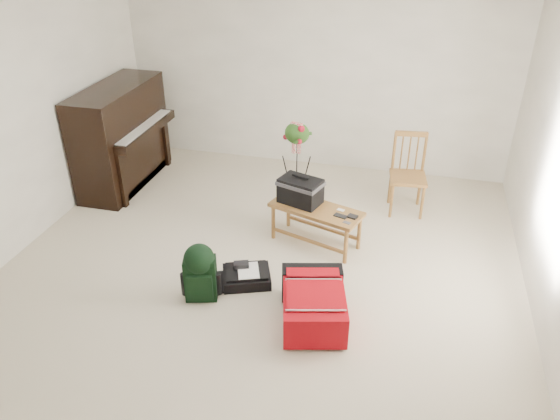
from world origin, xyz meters
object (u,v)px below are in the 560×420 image
(piano, at_px, (122,138))
(green_backpack, at_px, (200,270))
(bench, at_px, (304,198))
(dining_chair, at_px, (408,175))
(flower_stand, at_px, (296,168))
(red_suitcase, at_px, (315,300))
(black_duffel, at_px, (247,276))

(piano, height_order, green_backpack, piano)
(piano, distance_m, bench, 2.61)
(piano, distance_m, dining_chair, 3.50)
(piano, relative_size, flower_stand, 1.34)
(green_backpack, bearing_deg, dining_chair, 35.57)
(bench, xyz_separation_m, green_backpack, (-0.69, -1.16, -0.21))
(red_suitcase, bearing_deg, flower_stand, 93.79)
(piano, height_order, red_suitcase, piano)
(piano, relative_size, dining_chair, 1.63)
(red_suitcase, bearing_deg, piano, 131.08)
(black_duffel, bearing_deg, green_backpack, -155.93)
(dining_chair, distance_m, green_backpack, 2.72)
(dining_chair, relative_size, green_backpack, 1.64)
(piano, height_order, bench, piano)
(bench, bearing_deg, green_backpack, -102.41)
(piano, bearing_deg, bench, -18.34)
(red_suitcase, distance_m, flower_stand, 1.90)
(piano, height_order, flower_stand, piano)
(bench, distance_m, red_suitcase, 1.25)
(red_suitcase, bearing_deg, bench, 93.10)
(bench, distance_m, dining_chair, 1.40)
(dining_chair, bearing_deg, green_backpack, -135.86)
(black_duffel, height_order, green_backpack, green_backpack)
(bench, height_order, green_backpack, bench)
(dining_chair, xyz_separation_m, black_duffel, (-1.38, -1.79, -0.38))
(bench, bearing_deg, black_duffel, -95.28)
(piano, xyz_separation_m, flower_stand, (2.26, -0.20, -0.05))
(red_suitcase, height_order, flower_stand, flower_stand)
(red_suitcase, bearing_deg, green_backpack, 166.21)
(bench, xyz_separation_m, dining_chair, (1.01, 0.96, -0.07))
(red_suitcase, distance_m, green_backpack, 1.05)
(piano, relative_size, red_suitcase, 1.69)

